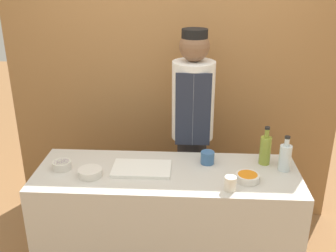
{
  "coord_description": "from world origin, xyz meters",
  "views": [
    {
      "loc": [
        0.14,
        -2.31,
        2.16
      ],
      "look_at": [
        0.0,
        0.12,
        1.17
      ],
      "focal_mm": 42.0,
      "sensor_mm": 36.0,
      "label": 1
    }
  ],
  "objects_px": {
    "chef_center": "(192,131)",
    "sauce_bowl_white": "(90,172)",
    "sauce_bowl_purple": "(62,165)",
    "cup_cream": "(230,183)",
    "bottle_oil": "(265,149)",
    "cutting_board": "(142,169)",
    "bottle_clear": "(285,157)",
    "cup_blue": "(207,158)",
    "sauce_bowl_orange": "(247,177)"
  },
  "relations": [
    {
      "from": "cup_blue",
      "to": "sauce_bowl_purple",
      "type": "bearing_deg",
      "value": -172.07
    },
    {
      "from": "bottle_clear",
      "to": "chef_center",
      "type": "height_order",
      "value": "chef_center"
    },
    {
      "from": "bottle_oil",
      "to": "cup_cream",
      "type": "bearing_deg",
      "value": -126.16
    },
    {
      "from": "sauce_bowl_white",
      "to": "cup_blue",
      "type": "xyz_separation_m",
      "value": [
        0.77,
        0.22,
        0.02
      ]
    },
    {
      "from": "sauce_bowl_purple",
      "to": "chef_center",
      "type": "relative_size",
      "value": 0.07
    },
    {
      "from": "sauce_bowl_purple",
      "to": "cup_blue",
      "type": "xyz_separation_m",
      "value": [
        0.98,
        0.14,
        0.01
      ]
    },
    {
      "from": "bottle_oil",
      "to": "sauce_bowl_white",
      "type": "bearing_deg",
      "value": -168.19
    },
    {
      "from": "cutting_board",
      "to": "chef_center",
      "type": "bearing_deg",
      "value": 56.09
    },
    {
      "from": "bottle_clear",
      "to": "cup_blue",
      "type": "bearing_deg",
      "value": 172.45
    },
    {
      "from": "sauce_bowl_white",
      "to": "cup_blue",
      "type": "relative_size",
      "value": 1.65
    },
    {
      "from": "cup_cream",
      "to": "chef_center",
      "type": "height_order",
      "value": "chef_center"
    },
    {
      "from": "cutting_board",
      "to": "cup_blue",
      "type": "xyz_separation_m",
      "value": [
        0.45,
        0.12,
        0.03
      ]
    },
    {
      "from": "cup_cream",
      "to": "bottle_oil",
      "type": "bearing_deg",
      "value": 53.84
    },
    {
      "from": "cup_blue",
      "to": "chef_center",
      "type": "height_order",
      "value": "chef_center"
    },
    {
      "from": "chef_center",
      "to": "cup_cream",
      "type": "bearing_deg",
      "value": -72.33
    },
    {
      "from": "cutting_board",
      "to": "cup_blue",
      "type": "height_order",
      "value": "cup_blue"
    },
    {
      "from": "chef_center",
      "to": "sauce_bowl_white",
      "type": "bearing_deg",
      "value": -137.68
    },
    {
      "from": "sauce_bowl_white",
      "to": "bottle_clear",
      "type": "relative_size",
      "value": 0.63
    },
    {
      "from": "sauce_bowl_purple",
      "to": "bottle_oil",
      "type": "height_order",
      "value": "bottle_oil"
    },
    {
      "from": "cup_blue",
      "to": "sauce_bowl_white",
      "type": "bearing_deg",
      "value": -163.75
    },
    {
      "from": "sauce_bowl_purple",
      "to": "cup_cream",
      "type": "relative_size",
      "value": 1.4
    },
    {
      "from": "bottle_clear",
      "to": "sauce_bowl_orange",
      "type": "bearing_deg",
      "value": -148.45
    },
    {
      "from": "sauce_bowl_white",
      "to": "bottle_clear",
      "type": "distance_m",
      "value": 1.29
    },
    {
      "from": "cutting_board",
      "to": "bottle_oil",
      "type": "distance_m",
      "value": 0.86
    },
    {
      "from": "sauce_bowl_white",
      "to": "chef_center",
      "type": "relative_size",
      "value": 0.09
    },
    {
      "from": "bottle_oil",
      "to": "chef_center",
      "type": "xyz_separation_m",
      "value": [
        -0.5,
        0.36,
        -0.03
      ]
    },
    {
      "from": "bottle_clear",
      "to": "cutting_board",
      "type": "bearing_deg",
      "value": -176.61
    },
    {
      "from": "sauce_bowl_orange",
      "to": "chef_center",
      "type": "bearing_deg",
      "value": 119.95
    },
    {
      "from": "sauce_bowl_orange",
      "to": "cutting_board",
      "type": "xyz_separation_m",
      "value": [
        -0.69,
        0.11,
        -0.02
      ]
    },
    {
      "from": "bottle_oil",
      "to": "cup_cream",
      "type": "relative_size",
      "value": 3.06
    },
    {
      "from": "sauce_bowl_white",
      "to": "sauce_bowl_orange",
      "type": "xyz_separation_m",
      "value": [
        1.02,
        -0.01,
        -0.0
      ]
    },
    {
      "from": "cup_cream",
      "to": "cup_blue",
      "type": "bearing_deg",
      "value": 110.03
    },
    {
      "from": "cup_cream",
      "to": "cutting_board",
      "type": "bearing_deg",
      "value": 158.7
    },
    {
      "from": "cutting_board",
      "to": "bottle_oil",
      "type": "relative_size",
      "value": 1.43
    },
    {
      "from": "bottle_oil",
      "to": "cup_blue",
      "type": "xyz_separation_m",
      "value": [
        -0.39,
        -0.02,
        -0.06
      ]
    },
    {
      "from": "sauce_bowl_white",
      "to": "cup_cream",
      "type": "height_order",
      "value": "cup_cream"
    },
    {
      "from": "cutting_board",
      "to": "cup_blue",
      "type": "distance_m",
      "value": 0.46
    },
    {
      "from": "sauce_bowl_purple",
      "to": "cup_blue",
      "type": "bearing_deg",
      "value": 7.93
    },
    {
      "from": "sauce_bowl_purple",
      "to": "cup_blue",
      "type": "relative_size",
      "value": 1.33
    },
    {
      "from": "cup_blue",
      "to": "cup_cream",
      "type": "bearing_deg",
      "value": -69.97
    },
    {
      "from": "sauce_bowl_white",
      "to": "sauce_bowl_orange",
      "type": "distance_m",
      "value": 1.02
    },
    {
      "from": "chef_center",
      "to": "sauce_bowl_purple",
      "type": "bearing_deg",
      "value": -149.47
    },
    {
      "from": "sauce_bowl_purple",
      "to": "bottle_clear",
      "type": "bearing_deg",
      "value": 2.66
    },
    {
      "from": "cutting_board",
      "to": "bottle_oil",
      "type": "height_order",
      "value": "bottle_oil"
    },
    {
      "from": "cutting_board",
      "to": "cup_blue",
      "type": "bearing_deg",
      "value": 15.6
    },
    {
      "from": "sauce_bowl_white",
      "to": "sauce_bowl_orange",
      "type": "bearing_deg",
      "value": -0.29
    },
    {
      "from": "sauce_bowl_purple",
      "to": "sauce_bowl_white",
      "type": "distance_m",
      "value": 0.23
    },
    {
      "from": "chef_center",
      "to": "cutting_board",
      "type": "bearing_deg",
      "value": -123.91
    },
    {
      "from": "sauce_bowl_orange",
      "to": "chef_center",
      "type": "relative_size",
      "value": 0.09
    },
    {
      "from": "sauce_bowl_purple",
      "to": "chef_center",
      "type": "height_order",
      "value": "chef_center"
    }
  ]
}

